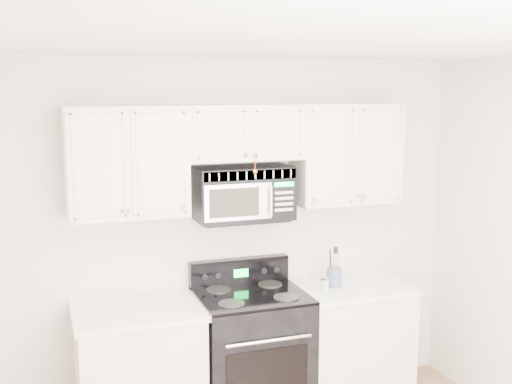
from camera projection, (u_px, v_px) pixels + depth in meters
name	position (u px, v px, depth m)	size (l,w,h in m)	color
room	(342.00, 310.00, 3.18)	(3.51, 3.51, 2.61)	#A47A57
base_cabinet_left	(139.00, 377.00, 4.40)	(0.86, 0.65, 0.92)	silver
base_cabinet_right	(348.00, 346.00, 4.92)	(0.86, 0.65, 0.92)	silver
range	(251.00, 353.00, 4.64)	(0.76, 0.70, 1.12)	black
upper_cabinets	(243.00, 152.00, 4.55)	(2.44, 0.37, 0.75)	silver
microwave	(243.00, 193.00, 4.59)	(0.69, 0.40, 0.38)	black
utensil_crock	(334.00, 277.00, 4.78)	(0.11, 0.11, 0.30)	slate
shaker_salt	(323.00, 284.00, 4.69)	(0.04, 0.04, 0.09)	silver
shaker_pepper	(326.00, 285.00, 4.65)	(0.05, 0.05, 0.11)	silver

